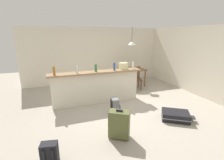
% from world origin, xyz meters
% --- Properties ---
extents(ground_plane, '(13.00, 13.00, 0.05)m').
position_xyz_m(ground_plane, '(0.00, 0.00, -0.03)').
color(ground_plane, '#ADA393').
extents(wall_back, '(6.60, 0.10, 2.50)m').
position_xyz_m(wall_back, '(0.00, 3.05, 1.25)').
color(wall_back, silver).
rests_on(wall_back, ground_plane).
extents(wall_right, '(0.10, 6.00, 2.50)m').
position_xyz_m(wall_right, '(3.05, 0.30, 1.25)').
color(wall_right, silver).
rests_on(wall_right, ground_plane).
extents(partition_half_wall, '(2.80, 0.20, 1.01)m').
position_xyz_m(partition_half_wall, '(-0.67, 0.57, 0.50)').
color(partition_half_wall, silver).
rests_on(partition_half_wall, ground_plane).
extents(bar_countertop, '(2.96, 0.40, 0.05)m').
position_xyz_m(bar_countertop, '(-0.67, 0.57, 1.03)').
color(bar_countertop, '#93704C').
rests_on(bar_countertop, partition_half_wall).
extents(bottle_amber, '(0.07, 0.07, 0.25)m').
position_xyz_m(bottle_amber, '(-1.93, 0.53, 1.18)').
color(bottle_amber, '#9E661E').
rests_on(bottle_amber, bar_countertop).
extents(bottle_clear, '(0.06, 0.06, 0.23)m').
position_xyz_m(bottle_clear, '(-1.28, 0.57, 1.17)').
color(bottle_clear, silver).
rests_on(bottle_clear, bar_countertop).
extents(bottle_green, '(0.07, 0.07, 0.23)m').
position_xyz_m(bottle_green, '(-0.69, 0.55, 1.18)').
color(bottle_green, '#2D6B38').
rests_on(bottle_green, bar_countertop).
extents(bottle_blue, '(0.07, 0.07, 0.26)m').
position_xyz_m(bottle_blue, '(-0.07, 0.54, 1.19)').
color(bottle_blue, '#284C89').
rests_on(bottle_blue, bar_countertop).
extents(bottle_white, '(0.07, 0.07, 0.24)m').
position_xyz_m(bottle_white, '(0.59, 0.53, 1.18)').
color(bottle_white, silver).
rests_on(bottle_white, bar_countertop).
extents(grocery_bag, '(0.26, 0.18, 0.22)m').
position_xyz_m(grocery_bag, '(0.27, 0.60, 1.17)').
color(grocery_bag, beige).
rests_on(grocery_bag, bar_countertop).
extents(dining_table, '(1.10, 0.80, 0.74)m').
position_xyz_m(dining_table, '(1.24, 1.93, 0.65)').
color(dining_table, brown).
rests_on(dining_table, ground_plane).
extents(dining_chair_near_partition, '(0.46, 0.46, 0.93)m').
position_xyz_m(dining_chair_near_partition, '(1.16, 1.38, 0.52)').
color(dining_chair_near_partition, '#4C331E').
rests_on(dining_chair_near_partition, ground_plane).
extents(pendant_lamp, '(0.34, 0.34, 0.78)m').
position_xyz_m(pendant_lamp, '(1.26, 2.01, 1.84)').
color(pendant_lamp, black).
extents(suitcase_flat_black, '(0.88, 0.79, 0.22)m').
position_xyz_m(suitcase_flat_black, '(1.01, -1.22, 0.11)').
color(suitcase_flat_black, black).
rests_on(suitcase_flat_black, ground_plane).
extents(backpack_black, '(0.31, 0.29, 0.42)m').
position_xyz_m(backpack_black, '(-2.11, -1.75, 0.20)').
color(backpack_black, black).
rests_on(backpack_black, ground_plane).
extents(suitcase_upright_olive, '(0.50, 0.44, 0.67)m').
position_xyz_m(suitcase_upright_olive, '(-0.70, -1.45, 0.33)').
color(suitcase_upright_olive, '#51562D').
rests_on(suitcase_upright_olive, ground_plane).
extents(backpack_grey, '(0.27, 0.30, 0.42)m').
position_xyz_m(backpack_grey, '(-0.35, -0.27, 0.20)').
color(backpack_grey, slate).
rests_on(backpack_grey, ground_plane).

